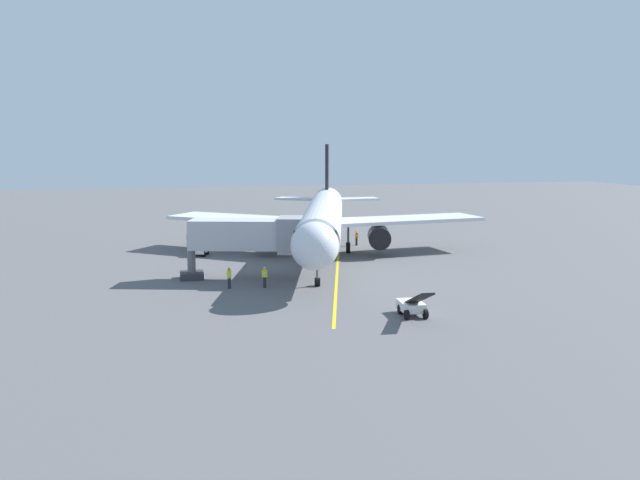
{
  "coord_description": "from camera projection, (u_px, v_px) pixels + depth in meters",
  "views": [
    {
      "loc": [
        14.26,
        64.44,
        11.62
      ],
      "look_at": [
        1.76,
        8.8,
        3.0
      ],
      "focal_mm": 36.04,
      "sensor_mm": 36.0,
      "label": 1
    }
  ],
  "objects": [
    {
      "name": "jet_bridge",
      "position": [
        256.0,
        236.0,
        54.8
      ],
      "size": [
        11.46,
        5.47,
        5.4
      ],
      "color": "#B7B7BC",
      "rests_on": "ground"
    },
    {
      "name": "ground_crew_marshaller",
      "position": [
        265.0,
        277.0,
        52.0
      ],
      "size": [
        0.47,
        0.43,
        1.71
      ],
      "color": "#23232D",
      "rests_on": "ground"
    },
    {
      "name": "tug_near_nose",
      "position": [
        200.0,
        249.0,
        67.04
      ],
      "size": [
        2.1,
        2.63,
        1.5
      ],
      "color": "white",
      "rests_on": "ground"
    },
    {
      "name": "apron_lead_in_line",
      "position": [
        337.0,
        268.0,
        60.24
      ],
      "size": [
        10.48,
        38.73,
        0.01
      ],
      "primitive_type": "cube",
      "rotation": [
        0.0,
        0.0,
        -0.26
      ],
      "color": "yellow",
      "rests_on": "ground"
    },
    {
      "name": "belt_loader_portside",
      "position": [
        412.0,
        306.0,
        43.52
      ],
      "size": [
        1.65,
        4.63,
        2.32
      ],
      "color": "white",
      "rests_on": "ground"
    },
    {
      "name": "ground_plane",
      "position": [
        318.0,
        256.0,
        67.0
      ],
      "size": [
        220.0,
        220.0,
        0.0
      ],
      "primitive_type": "plane",
      "color": "#565659"
    },
    {
      "name": "ground_crew_wing_walker",
      "position": [
        357.0,
        238.0,
        73.55
      ],
      "size": [
        0.27,
        0.41,
        1.71
      ],
      "color": "#23232D",
      "rests_on": "ground"
    },
    {
      "name": "ground_crew_loader",
      "position": [
        229.0,
        278.0,
        51.69
      ],
      "size": [
        0.34,
        0.45,
        1.71
      ],
      "color": "#23232D",
      "rests_on": "ground"
    },
    {
      "name": "airplane",
      "position": [
        323.0,
        218.0,
        65.71
      ],
      "size": [
        33.64,
        39.76,
        11.5
      ],
      "color": "silver",
      "rests_on": "ground"
    }
  ]
}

